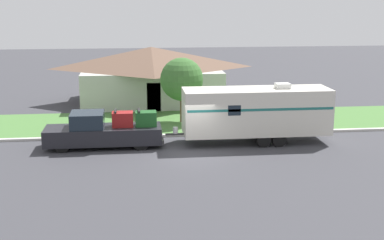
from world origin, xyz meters
TOP-DOWN VIEW (x-y plane):
  - ground_plane at (0.00, 0.00)m, footprint 120.00×120.00m
  - curb_strip at (0.00, 3.75)m, footprint 80.00×0.30m
  - lawn_strip at (0.00, 7.40)m, footprint 80.00×7.00m
  - house_across_street at (-1.58, 14.70)m, footprint 11.35×8.26m
  - pickup_truck at (-4.74, 1.90)m, footprint 6.48×2.04m
  - travel_trailer at (3.82, 1.90)m, footprint 9.28×2.40m
  - mailbox at (2.77, 4.38)m, footprint 0.48×0.20m
  - tree_in_yard at (0.10, 7.34)m, footprint 2.81×2.81m

SIDE VIEW (x-z plane):
  - ground_plane at x=0.00m, z-range 0.00..0.00m
  - lawn_strip at x=0.00m, z-range 0.00..0.03m
  - curb_strip at x=0.00m, z-range 0.00..0.14m
  - pickup_truck at x=-4.74m, z-range -0.13..1.93m
  - mailbox at x=2.77m, z-range 0.36..1.70m
  - travel_trailer at x=3.82m, z-range 0.13..3.51m
  - house_across_street at x=-1.58m, z-range 0.08..4.41m
  - tree_in_yard at x=0.10m, z-range 0.73..5.01m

